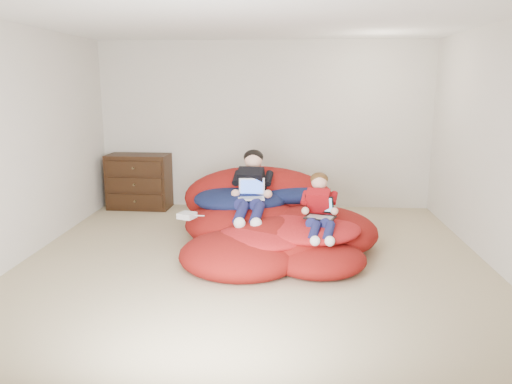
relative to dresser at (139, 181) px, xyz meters
name	(u,v)px	position (x,y,z in m)	size (l,w,h in m)	color
room_shell	(254,243)	(1.90, -2.25, -0.19)	(5.10, 5.10, 2.77)	tan
dresser	(139,181)	(0.00, 0.00, 0.00)	(0.94, 0.54, 0.83)	black
beanbag_pile	(272,224)	(2.07, -1.68, -0.15)	(2.40, 2.44, 0.91)	maroon
cream_pillow	(243,181)	(1.67, -0.87, 0.21)	(0.39, 0.25, 0.25)	beige
older_boy	(252,186)	(1.83, -1.56, 0.28)	(0.38, 1.10, 0.74)	black
younger_boy	(320,206)	(2.60, -2.10, 0.18)	(0.32, 0.87, 0.61)	#A00E13
laptop_white	(251,193)	(1.83, -1.64, 0.21)	(0.32, 0.28, 0.23)	silver
laptop_black	(320,211)	(2.60, -2.14, 0.13)	(0.36, 0.39, 0.22)	black
power_adapter	(187,215)	(1.12, -1.93, 0.01)	(0.17, 0.17, 0.06)	silver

